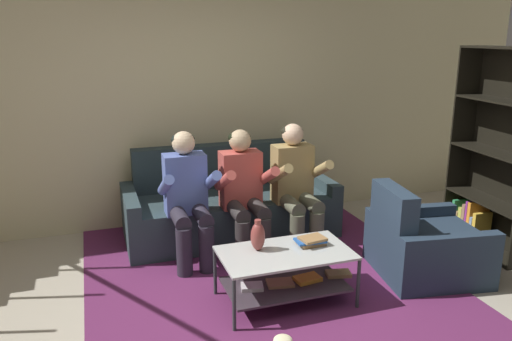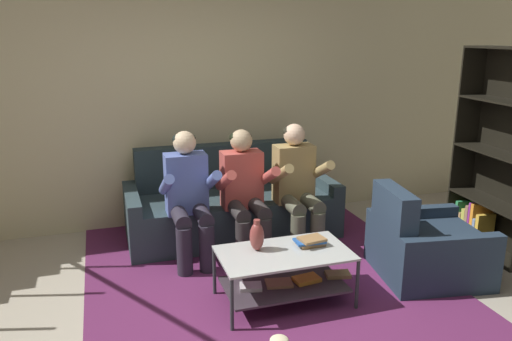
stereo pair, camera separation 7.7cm
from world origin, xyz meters
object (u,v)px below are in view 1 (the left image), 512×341
object	(u,v)px
coffee_table	(286,269)
vase	(258,236)
bookshelf	(492,170)
person_seated_right	(296,182)
book_stack	(311,241)
person_seated_left	(188,193)
person_seated_middle	(244,189)
armchair	(424,246)
couch	(229,207)

from	to	relation	value
coffee_table	vase	world-z (taller)	vase
vase	bookshelf	distance (m)	2.54
person_seated_right	book_stack	bearing A→B (deg)	-105.67
person_seated_left	person_seated_middle	xyz separation A→B (m)	(0.53, -0.00, -0.01)
person_seated_left	person_seated_right	bearing A→B (deg)	0.04
vase	armchair	xyz separation A→B (m)	(1.52, -0.05, -0.28)
person_seated_left	bookshelf	bearing A→B (deg)	-11.40
person_seated_left	armchair	size ratio (longest dim) A/B	1.25
bookshelf	armchair	xyz separation A→B (m)	(-0.99, -0.34, -0.52)
coffee_table	vase	size ratio (longest dim) A/B	4.31
armchair	vase	bearing A→B (deg)	178.12
coffee_table	armchair	xyz separation A→B (m)	(1.32, 0.05, -0.01)
person_seated_right	bookshelf	xyz separation A→B (m)	(1.82, -0.58, 0.12)
bookshelf	armchair	size ratio (longest dim) A/B	2.00
person_seated_middle	coffee_table	xyz separation A→B (m)	(0.04, -0.97, -0.38)
person_seated_middle	armchair	bearing A→B (deg)	-33.92
vase	armchair	bearing A→B (deg)	-1.88
book_stack	bookshelf	bearing A→B (deg)	9.00
coffee_table	book_stack	size ratio (longest dim) A/B	4.40
couch	person_seated_left	size ratio (longest dim) A/B	1.77
person_seated_right	couch	bearing A→B (deg)	135.03
vase	armchair	world-z (taller)	armchair
person_seated_middle	book_stack	distance (m)	0.97
bookshelf	armchair	world-z (taller)	bookshelf
book_stack	bookshelf	size ratio (longest dim) A/B	0.13
couch	vase	xyz separation A→B (m)	(-0.16, -1.40, 0.25)
person_seated_left	bookshelf	distance (m)	2.95
couch	armchair	size ratio (longest dim) A/B	2.21
person_seated_right	coffee_table	distance (m)	1.16
couch	coffee_table	bearing A→B (deg)	-88.31
book_stack	armchair	size ratio (longest dim) A/B	0.25
couch	armchair	bearing A→B (deg)	-46.81
vase	book_stack	size ratio (longest dim) A/B	1.02
book_stack	vase	bearing A→B (deg)	174.50
couch	coffee_table	distance (m)	1.51
person_seated_middle	bookshelf	bearing A→B (deg)	-13.87
person_seated_left	armchair	bearing A→B (deg)	-25.83
person_seated_right	coffee_table	bearing A→B (deg)	-116.76
book_stack	bookshelf	distance (m)	2.12
person_seated_left	armchair	xyz separation A→B (m)	(1.90, -0.92, -0.40)
coffee_table	couch	bearing A→B (deg)	91.69
couch	book_stack	size ratio (longest dim) A/B	8.77
person_seated_middle	vase	size ratio (longest dim) A/B	4.78
person_seated_right	armchair	size ratio (longest dim) A/B	1.25
person_seated_middle	armchair	xyz separation A→B (m)	(1.36, -0.92, -0.39)
person_seated_left	vase	size ratio (longest dim) A/B	4.84
coffee_table	book_stack	world-z (taller)	book_stack
coffee_table	vase	bearing A→B (deg)	153.33
person_seated_left	person_seated_middle	distance (m)	0.53
person_seated_right	vase	xyz separation A→B (m)	(-0.69, -0.87, -0.12)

